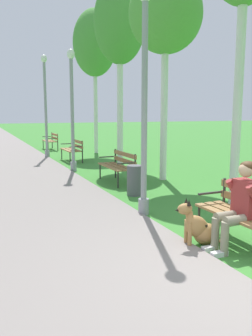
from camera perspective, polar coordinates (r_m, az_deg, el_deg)
name	(u,v)px	position (r m, az deg, el deg)	size (l,w,h in m)	color
park_bench_near	(245,211)	(5.28, 19.08, -6.66)	(0.55, 1.50, 0.85)	olive
park_bench_mid	(119,164)	(9.43, -1.24, 0.67)	(0.55, 1.50, 0.85)	olive
park_bench_far	(73,148)	(13.77, -8.76, 3.26)	(0.55, 1.50, 0.85)	olive
park_bench_furthest	(51,140)	(18.28, -12.25, 4.60)	(0.55, 1.50, 0.85)	olive
person_seated_on_near_bench	(240,202)	(5.03, 18.24, -5.42)	(0.74, 0.49, 1.25)	gray
dog_shepherd	(199,228)	(5.16, 12.01, -9.65)	(0.83, 0.33, 0.71)	#B27F47
lamp_post_near	(144,100)	(6.33, 3.06, 11.11)	(0.24, 0.24, 4.10)	gray
lamp_post_mid	(72,109)	(11.33, -8.89, 9.56)	(0.24, 0.24, 3.87)	gray
lamp_post_far	(46,105)	(15.01, -13.15, 10.03)	(0.24, 0.24, 4.23)	gray
birch_tree_third	(166,16)	(10.11, 6.57, 23.74)	(2.01, 1.89, 5.54)	silver
birch_tree_fourth	(120,24)	(13.24, -1.03, 22.75)	(1.86, 1.73, 6.54)	silver
birch_tree_fifth	(95,44)	(16.61, -5.18, 19.79)	(1.97, 2.14, 6.49)	silver
litter_bin	(135,180)	(8.00, 1.45, -2.05)	(0.36, 0.36, 0.70)	#515156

